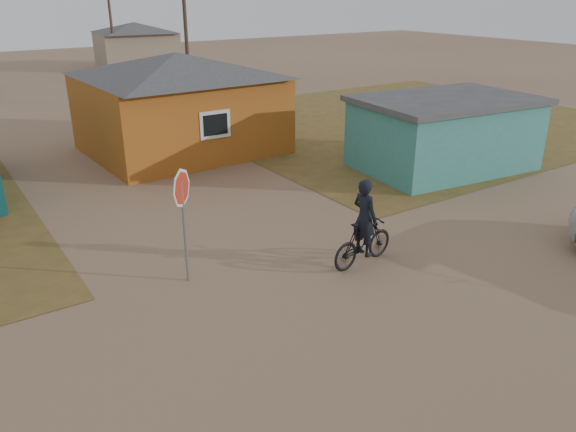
% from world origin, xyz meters
% --- Properties ---
extents(ground, '(120.00, 120.00, 0.00)m').
position_xyz_m(ground, '(0.00, 0.00, 0.00)').
color(ground, '#906D53').
extents(grass_ne, '(20.00, 18.00, 0.00)m').
position_xyz_m(grass_ne, '(14.00, 13.00, 0.01)').
color(grass_ne, brown).
rests_on(grass_ne, ground).
extents(house_yellow, '(7.72, 6.76, 3.90)m').
position_xyz_m(house_yellow, '(2.50, 14.00, 2.00)').
color(house_yellow, '#A75819').
rests_on(house_yellow, ground).
extents(shed_turquoise, '(6.71, 4.93, 2.60)m').
position_xyz_m(shed_turquoise, '(9.50, 6.50, 1.31)').
color(shed_turquoise, teal).
rests_on(shed_turquoise, ground).
extents(house_beige_east, '(6.95, 6.05, 3.60)m').
position_xyz_m(house_beige_east, '(10.00, 40.00, 1.86)').
color(house_beige_east, gray).
rests_on(house_beige_east, ground).
extents(utility_pole_near, '(1.40, 0.20, 8.00)m').
position_xyz_m(utility_pole_near, '(6.50, 22.00, 4.14)').
color(utility_pole_near, '#443329').
rests_on(utility_pole_near, ground).
extents(utility_pole_far, '(1.40, 0.20, 8.00)m').
position_xyz_m(utility_pole_far, '(7.50, 38.00, 4.14)').
color(utility_pole_far, '#443329').
rests_on(utility_pole_far, ground).
extents(stop_sign, '(0.83, 0.35, 2.67)m').
position_xyz_m(stop_sign, '(-1.97, 3.68, 1.95)').
color(stop_sign, gray).
rests_on(stop_sign, ground).
extents(cyclist, '(1.95, 0.73, 2.15)m').
position_xyz_m(cyclist, '(1.89, 2.11, 0.78)').
color(cyclist, black).
rests_on(cyclist, ground).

